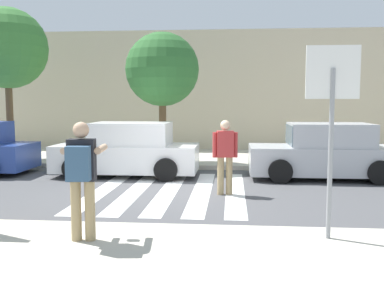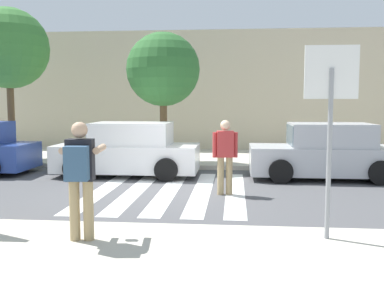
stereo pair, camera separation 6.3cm
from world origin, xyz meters
The scene contains 15 objects.
ground_plane centered at (0.00, 0.00, 0.00)m, with size 120.00×120.00×0.00m, color #4C4C4F.
sidewalk_far centered at (0.00, 6.00, 0.07)m, with size 60.00×4.80×0.14m, color beige.
building_facade_far centered at (0.00, 10.40, 2.55)m, with size 56.00×4.00×5.10m, color beige.
crosswalk_stripe_0 centered at (-1.60, 0.20, 0.00)m, with size 0.44×5.20×0.01m, color silver.
crosswalk_stripe_1 centered at (-0.80, 0.20, 0.00)m, with size 0.44×5.20×0.01m, color silver.
crosswalk_stripe_2 centered at (0.00, 0.20, 0.00)m, with size 0.44×5.20×0.01m, color silver.
crosswalk_stripe_3 centered at (0.80, 0.20, 0.00)m, with size 0.44×5.20×0.01m, color silver.
crosswalk_stripe_4 centered at (1.60, 0.20, 0.00)m, with size 0.44×5.20×0.01m, color silver.
stop_sign centered at (2.94, -3.76, 2.19)m, with size 0.76×0.08×2.81m.
photographer_with_backpack centered at (-0.63, -4.22, 1.17)m, with size 0.64×0.89×1.72m.
pedestrian_crossing centered at (1.36, -0.12, 0.97)m, with size 0.58×0.29×1.72m.
parked_car_white centered at (-1.48, 2.30, 0.73)m, with size 4.10×1.92×1.55m.
parked_car_silver centered at (4.10, 2.30, 0.73)m, with size 4.10×1.92×1.55m.
street_tree_west centered at (-6.21, 4.64, 3.96)m, with size 2.77×2.77×5.22m.
street_tree_center centered at (-0.76, 4.21, 3.17)m, with size 2.39×2.39×4.25m.
Camera 1 is at (1.51, -10.39, 2.15)m, focal length 42.00 mm.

